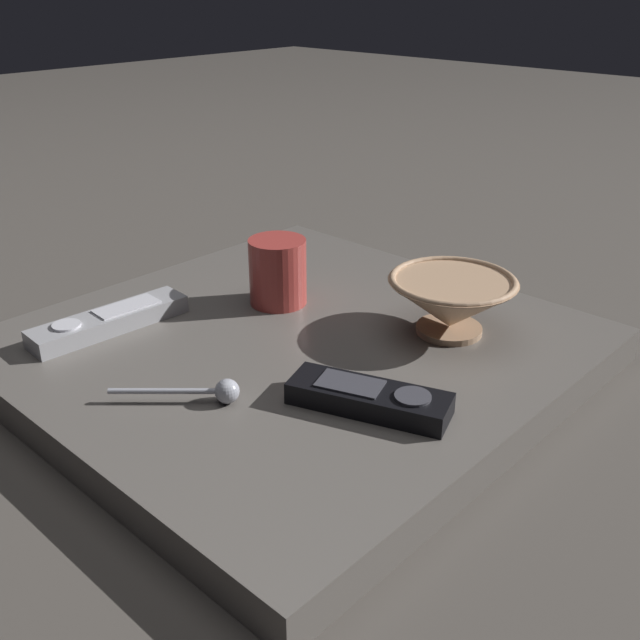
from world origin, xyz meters
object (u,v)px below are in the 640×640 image
object	(u,v)px
cereal_bowl	(451,302)
teaspoon	(215,391)
tv_remote_far	(369,398)
tv_remote_near	(109,321)
coffee_mug	(278,272)

from	to	relation	value
cereal_bowl	teaspoon	bearing A→B (deg)	-105.59
teaspoon	tv_remote_far	world-z (taller)	same
cereal_bowl	tv_remote_far	size ratio (longest dim) A/B	0.90
cereal_bowl	tv_remote_near	world-z (taller)	cereal_bowl
cereal_bowl	tv_remote_far	bearing A→B (deg)	-78.92
coffee_mug	tv_remote_near	distance (m)	0.22
coffee_mug	tv_remote_far	distance (m)	0.28
teaspoon	tv_remote_far	xyz separation A→B (m)	(0.12, 0.10, -0.00)
tv_remote_far	coffee_mug	bearing A→B (deg)	154.93
teaspoon	tv_remote_far	distance (m)	0.16
cereal_bowl	coffee_mug	world-z (taller)	coffee_mug
coffee_mug	tv_remote_far	bearing A→B (deg)	-25.07
tv_remote_near	teaspoon	bearing A→B (deg)	-5.02
teaspoon	tv_remote_near	bearing A→B (deg)	174.98
coffee_mug	teaspoon	world-z (taller)	coffee_mug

